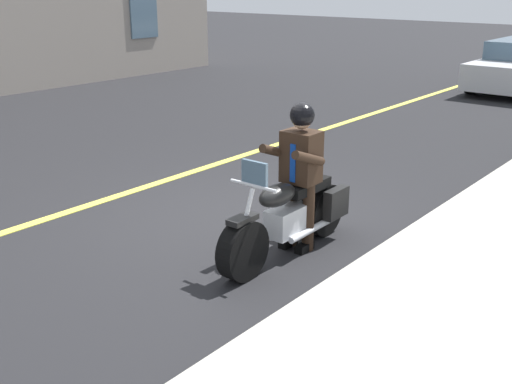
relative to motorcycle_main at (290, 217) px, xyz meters
The scene contains 4 objects.
ground_plane 1.29m from the motorcycle_main, 110.79° to the right, with size 80.00×80.00×0.00m, color black.
lane_center_stripe 3.19m from the motorcycle_main, 97.81° to the right, with size 60.00×0.16×0.01m, color #E5DB4C.
motorcycle_main is the anchor object (origin of this frame).
rider_main 0.61m from the motorcycle_main, behind, with size 0.62×0.55×1.74m.
Camera 1 is at (5.78, 5.02, 3.04)m, focal length 43.37 mm.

